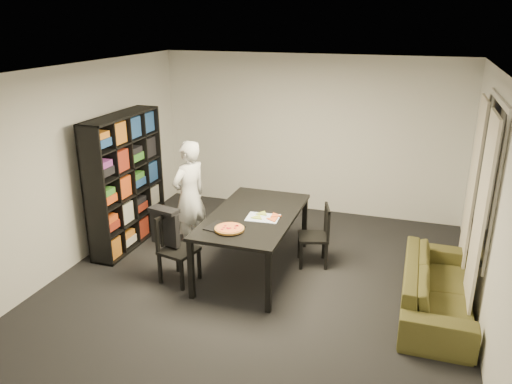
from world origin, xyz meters
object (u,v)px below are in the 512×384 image
(dining_table, at_px, (254,219))
(pepperoni_pizza, at_px, (229,229))
(bookshelf, at_px, (126,181))
(baking_tray, at_px, (224,228))
(chair_right, at_px, (319,232))
(sofa, at_px, (437,288))
(person, at_px, (190,196))
(chair_left, at_px, (173,243))

(dining_table, xyz_separation_m, pepperoni_pizza, (-0.11, -0.57, 0.10))
(bookshelf, height_order, baking_tray, bookshelf)
(chair_right, relative_size, pepperoni_pizza, 2.36)
(dining_table, bearing_deg, sofa, -6.35)
(sofa, bearing_deg, baking_tray, 96.43)
(chair_right, height_order, person, person)
(sofa, bearing_deg, chair_left, 95.41)
(person, bearing_deg, chair_right, 115.43)
(baking_tray, relative_size, sofa, 0.21)
(dining_table, height_order, chair_left, chair_left)
(person, distance_m, pepperoni_pizza, 1.31)
(chair_right, distance_m, pepperoni_pizza, 1.37)
(bookshelf, bearing_deg, person, 7.19)
(person, relative_size, pepperoni_pizza, 4.52)
(chair_left, bearing_deg, bookshelf, 67.96)
(bookshelf, height_order, chair_left, bookshelf)
(chair_right, relative_size, baking_tray, 2.07)
(baking_tray, distance_m, sofa, 2.52)
(baking_tray, xyz_separation_m, pepperoni_pizza, (0.08, -0.05, 0.02))
(baking_tray, bearing_deg, dining_table, 70.29)
(chair_left, relative_size, pepperoni_pizza, 2.49)
(chair_right, distance_m, baking_tray, 1.39)
(bookshelf, xyz_separation_m, person, (0.93, 0.12, -0.16))
(baking_tray, bearing_deg, bookshelf, 157.35)
(chair_right, xyz_separation_m, baking_tray, (-0.96, -0.95, 0.32))
(dining_table, relative_size, person, 1.19)
(bookshelf, xyz_separation_m, sofa, (4.24, -0.47, -0.67))
(bookshelf, relative_size, chair_left, 2.18)
(chair_right, bearing_deg, sofa, 48.67)
(person, bearing_deg, dining_table, 94.90)
(chair_left, bearing_deg, baking_tray, -75.70)
(person, xyz_separation_m, baking_tray, (0.86, -0.86, -0.00))
(sofa, bearing_deg, person, 79.93)
(bookshelf, xyz_separation_m, chair_right, (2.75, 0.21, -0.48))
(baking_tray, bearing_deg, chair_left, -178.28)
(chair_left, relative_size, baking_tray, 2.18)
(sofa, bearing_deg, chair_right, 65.51)
(chair_right, bearing_deg, bookshelf, -102.56)
(bookshelf, relative_size, baking_tray, 4.75)
(bookshelf, distance_m, baking_tray, 1.95)
(bookshelf, relative_size, sofa, 1.00)
(person, bearing_deg, chair_left, 34.35)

